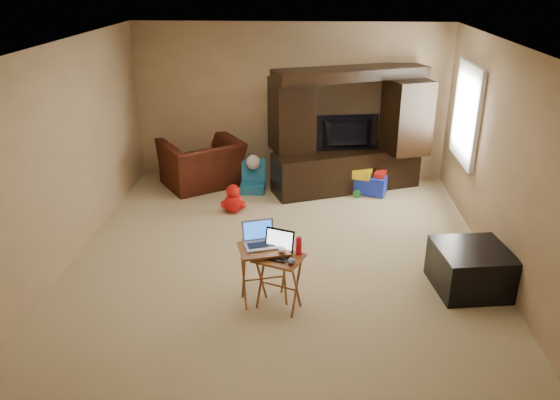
# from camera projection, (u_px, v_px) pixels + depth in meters

# --- Properties ---
(floor) EXTENTS (5.50, 5.50, 0.00)m
(floor) POSITION_uv_depth(u_px,v_px,m) (281.00, 253.00, 6.72)
(floor) COLOR beige
(floor) RESTS_ON ground
(ceiling) EXTENTS (5.50, 5.50, 0.00)m
(ceiling) POSITION_uv_depth(u_px,v_px,m) (281.00, 44.00, 5.74)
(ceiling) COLOR silver
(ceiling) RESTS_ON ground
(wall_back) EXTENTS (5.00, 0.00, 5.00)m
(wall_back) POSITION_uv_depth(u_px,v_px,m) (291.00, 103.00, 8.76)
(wall_back) COLOR tan
(wall_back) RESTS_ON ground
(wall_front) EXTENTS (5.00, 0.00, 5.00)m
(wall_front) POSITION_uv_depth(u_px,v_px,m) (258.00, 285.00, 3.70)
(wall_front) COLOR tan
(wall_front) RESTS_ON ground
(wall_left) EXTENTS (0.00, 5.50, 5.50)m
(wall_left) POSITION_uv_depth(u_px,v_px,m) (67.00, 153.00, 6.36)
(wall_left) COLOR tan
(wall_left) RESTS_ON ground
(wall_right) EXTENTS (0.00, 5.50, 5.50)m
(wall_right) POSITION_uv_depth(u_px,v_px,m) (504.00, 161.00, 6.10)
(wall_right) COLOR tan
(wall_right) RESTS_ON ground
(window_pane) EXTENTS (0.00, 1.20, 1.20)m
(window_pane) POSITION_uv_depth(u_px,v_px,m) (468.00, 114.00, 7.46)
(window_pane) COLOR white
(window_pane) RESTS_ON ground
(window_frame) EXTENTS (0.06, 1.14, 1.34)m
(window_frame) POSITION_uv_depth(u_px,v_px,m) (466.00, 114.00, 7.46)
(window_frame) COLOR white
(window_frame) RESTS_ON ground
(entertainment_center) EXTENTS (2.37, 1.40, 1.90)m
(entertainment_center) POSITION_uv_depth(u_px,v_px,m) (348.00, 131.00, 8.33)
(entertainment_center) COLOR black
(entertainment_center) RESTS_ON floor
(television) EXTENTS (0.97, 0.29, 0.56)m
(television) POSITION_uv_depth(u_px,v_px,m) (348.00, 134.00, 8.30)
(television) COLOR black
(television) RESTS_ON entertainment_center
(recliner) EXTENTS (1.53, 1.49, 0.75)m
(recliner) POSITION_uv_depth(u_px,v_px,m) (202.00, 163.00, 8.68)
(recliner) COLOR #4C1B10
(recliner) RESTS_ON floor
(child_rocker) EXTENTS (0.38, 0.44, 0.50)m
(child_rocker) POSITION_uv_depth(u_px,v_px,m) (253.00, 177.00, 8.49)
(child_rocker) COLOR #1A6793
(child_rocker) RESTS_ON floor
(plush_toy) EXTENTS (0.38, 0.32, 0.43)m
(plush_toy) POSITION_uv_depth(u_px,v_px,m) (233.00, 198.00, 7.78)
(plush_toy) COLOR red
(plush_toy) RESTS_ON floor
(push_toy) EXTENTS (0.65, 0.55, 0.42)m
(push_toy) POSITION_uv_depth(u_px,v_px,m) (368.00, 181.00, 8.41)
(push_toy) COLOR #1729BA
(push_toy) RESTS_ON floor
(ottoman) EXTENTS (0.85, 0.85, 0.48)m
(ottoman) POSITION_uv_depth(u_px,v_px,m) (471.00, 269.00, 5.90)
(ottoman) COLOR black
(ottoman) RESTS_ON floor
(tray_table_left) EXTENTS (0.58, 0.51, 0.63)m
(tray_table_left) POSITION_uv_depth(u_px,v_px,m) (264.00, 275.00, 5.63)
(tray_table_left) COLOR #955324
(tray_table_left) RESTS_ON floor
(tray_table_right) EXTENTS (0.56, 0.50, 0.59)m
(tray_table_right) POSITION_uv_depth(u_px,v_px,m) (279.00, 283.00, 5.53)
(tray_table_right) COLOR brown
(tray_table_right) RESTS_ON floor
(laptop_left) EXTENTS (0.40, 0.37, 0.24)m
(laptop_left) POSITION_uv_depth(u_px,v_px,m) (261.00, 236.00, 5.49)
(laptop_left) COLOR #ACACB0
(laptop_left) RESTS_ON tray_table_left
(laptop_right) EXTENTS (0.38, 0.35, 0.24)m
(laptop_right) POSITION_uv_depth(u_px,v_px,m) (275.00, 245.00, 5.39)
(laptop_right) COLOR black
(laptop_right) RESTS_ON tray_table_right
(mouse_left) EXTENTS (0.10, 0.14, 0.05)m
(mouse_left) POSITION_uv_depth(u_px,v_px,m) (282.00, 249.00, 5.42)
(mouse_left) COLOR white
(mouse_left) RESTS_ON tray_table_left
(mouse_right) EXTENTS (0.09, 0.13, 0.05)m
(mouse_right) POSITION_uv_depth(u_px,v_px,m) (291.00, 261.00, 5.29)
(mouse_right) COLOR #3D3E42
(mouse_right) RESTS_ON tray_table_right
(water_bottle) EXTENTS (0.06, 0.06, 0.18)m
(water_bottle) POSITION_uv_depth(u_px,v_px,m) (299.00, 246.00, 5.45)
(water_bottle) COLOR red
(water_bottle) RESTS_ON tray_table_right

